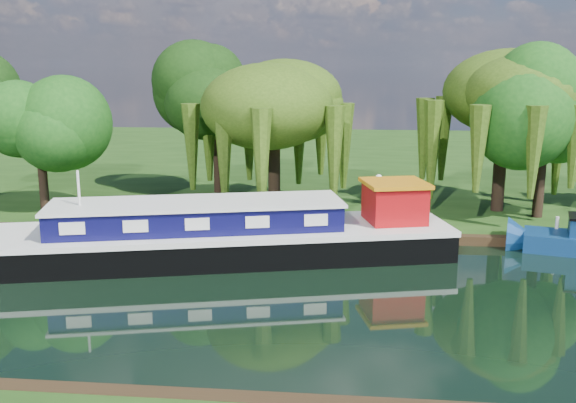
# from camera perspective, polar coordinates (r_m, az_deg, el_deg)

# --- Properties ---
(ground) EXTENTS (120.00, 120.00, 0.00)m
(ground) POSITION_cam_1_polar(r_m,az_deg,el_deg) (24.35, 7.61, -8.76)
(ground) COLOR black
(far_bank) EXTENTS (120.00, 52.00, 0.45)m
(far_bank) POSITION_cam_1_polar(r_m,az_deg,el_deg) (57.38, 6.63, 3.60)
(far_bank) COLOR #19390F
(far_bank) RESTS_ON ground
(dutch_barge) EXTENTS (21.13, 9.52, 4.35)m
(dutch_barge) POSITION_cam_1_polar(r_m,az_deg,el_deg) (29.12, -5.44, -2.97)
(dutch_barge) COLOR black
(dutch_barge) RESTS_ON ground
(red_dinghy) EXTENTS (3.19, 2.65, 0.57)m
(red_dinghy) POSITION_cam_1_polar(r_m,az_deg,el_deg) (32.64, -19.09, -3.91)
(red_dinghy) COLOR #9F0B0F
(red_dinghy) RESTS_ON ground
(willow_left) EXTENTS (6.64, 6.64, 7.96)m
(willow_left) POSITION_cam_1_polar(r_m,az_deg,el_deg) (36.43, -1.26, 8.33)
(willow_left) COLOR black
(willow_left) RESTS_ON far_bank
(willow_right) EXTENTS (6.72, 6.72, 8.18)m
(willow_right) POSITION_cam_1_polar(r_m,az_deg,el_deg) (37.74, 18.65, 8.12)
(willow_right) COLOR black
(willow_right) RESTS_ON far_bank
(tree_far_left) EXTENTS (4.55, 4.55, 7.32)m
(tree_far_left) POSITION_cam_1_polar(r_m,az_deg,el_deg) (37.90, -21.30, 6.51)
(tree_far_left) COLOR black
(tree_far_left) RESTS_ON far_bank
(tree_far_mid) EXTENTS (5.39, 5.39, 8.82)m
(tree_far_mid) POSITION_cam_1_polar(r_m,az_deg,el_deg) (41.44, -6.35, 9.13)
(tree_far_mid) COLOR black
(tree_far_mid) RESTS_ON far_bank
(tree_far_right) EXTENTS (4.89, 4.89, 7.99)m
(tree_far_right) POSITION_cam_1_polar(r_m,az_deg,el_deg) (36.87, 21.89, 7.08)
(tree_far_right) COLOR black
(tree_far_right) RESTS_ON far_bank
(lamppost) EXTENTS (0.36, 0.36, 2.56)m
(lamppost) POSITION_cam_1_polar(r_m,az_deg,el_deg) (33.85, 8.05, 1.42)
(lamppost) COLOR silver
(lamppost) RESTS_ON far_bank
(mooring_posts) EXTENTS (19.16, 0.16, 1.00)m
(mooring_posts) POSITION_cam_1_polar(r_m,az_deg,el_deg) (32.08, 6.33, -1.81)
(mooring_posts) COLOR silver
(mooring_posts) RESTS_ON far_bank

